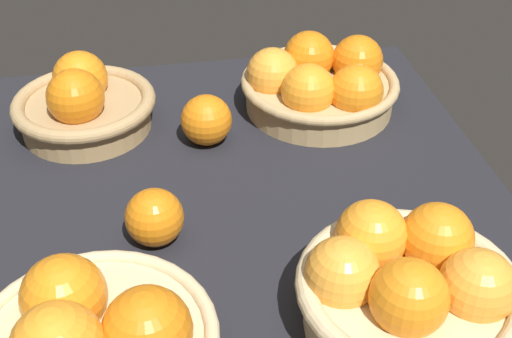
# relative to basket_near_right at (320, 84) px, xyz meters

# --- Properties ---
(market_tray) EXTENTS (0.84, 0.72, 0.03)m
(market_tray) POSITION_rel_basket_near_right_xyz_m (-0.23, 0.16, -0.06)
(market_tray) COLOR black
(market_tray) RESTS_ON ground
(basket_near_right) EXTENTS (0.25, 0.25, 0.11)m
(basket_near_right) POSITION_rel_basket_near_right_xyz_m (0.00, 0.00, 0.00)
(basket_near_right) COLOR tan
(basket_near_right) RESTS_ON market_tray
(basket_far_right) EXTENTS (0.21, 0.21, 0.11)m
(basket_far_right) POSITION_rel_basket_near_right_xyz_m (0.01, 0.36, -0.00)
(basket_far_right) COLOR tan
(basket_far_right) RESTS_ON market_tray
(basket_near_left) EXTENTS (0.23, 0.23, 0.12)m
(basket_near_left) POSITION_rel_basket_near_right_xyz_m (-0.44, 0.02, 0.01)
(basket_near_left) COLOR #D3BC8C
(basket_near_left) RESTS_ON market_tray
(loose_orange_front_gap) EXTENTS (0.07, 0.07, 0.07)m
(loose_orange_front_gap) POSITION_rel_basket_near_right_xyz_m (-0.27, 0.27, -0.01)
(loose_orange_front_gap) COLOR orange
(loose_orange_front_gap) RESTS_ON market_tray
(loose_orange_back_gap) EXTENTS (0.07, 0.07, 0.07)m
(loose_orange_back_gap) POSITION_rel_basket_near_right_xyz_m (-0.06, 0.19, -0.01)
(loose_orange_back_gap) COLOR orange
(loose_orange_back_gap) RESTS_ON market_tray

